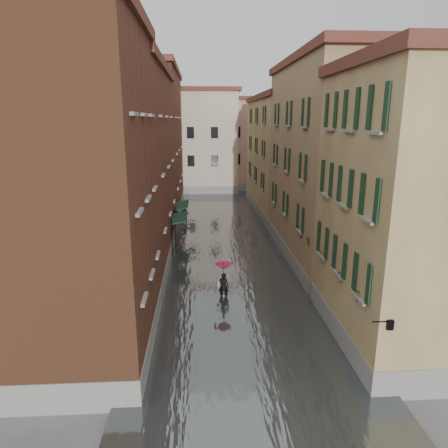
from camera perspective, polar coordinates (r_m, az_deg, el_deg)
name	(u,v)px	position (r m, az deg, el deg)	size (l,w,h in m)	color
ground	(241,321)	(20.19, 2.38, -13.72)	(120.00, 120.00, 0.00)	#5D5D5F
floodwater	(224,241)	(32.15, 0.06, -2.48)	(10.00, 60.00, 0.20)	#4D5355
building_left_near	(70,201)	(16.76, -21.20, 3.03)	(6.00, 8.00, 13.00)	brown
building_left_mid	(122,172)	(27.35, -14.32, 7.22)	(6.00, 14.00, 12.50)	#5A301C
building_left_far	(149,146)	(42.05, -10.62, 10.92)	(6.00, 16.00, 14.00)	brown
building_right_near	(414,215)	(18.40, 25.51, 1.16)	(6.00, 8.00, 11.50)	olive
building_right_mid	(331,167)	(28.26, 15.04, 7.91)	(6.00, 14.00, 13.00)	#96895A
building_right_far	(285,157)	(42.76, 8.67, 9.38)	(6.00, 16.00, 11.50)	olive
building_end_cream	(191,143)	(55.75, -4.68, 11.48)	(12.00, 9.00, 13.00)	beige
building_end_pink	(255,145)	(58.30, 4.42, 11.13)	(10.00, 9.00, 12.00)	tan
awning_near	(179,219)	(29.81, -6.42, 0.78)	(1.09, 3.30, 2.80)	#153024
awning_far	(182,206)	(34.16, -6.06, 2.59)	(1.09, 3.38, 2.80)	#153024
wall_lantern	(389,324)	(14.76, 22.48, -13.06)	(0.71, 0.22, 0.35)	black
window_planters	(325,249)	(20.00, 14.22, -3.50)	(0.59, 10.20, 0.84)	#955C31
pedestrian_main	(224,278)	(21.88, -0.07, -7.68)	(0.95, 0.95, 2.06)	black
pedestrian_far	(185,215)	(38.18, -5.54, 1.35)	(0.80, 0.62, 1.64)	black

